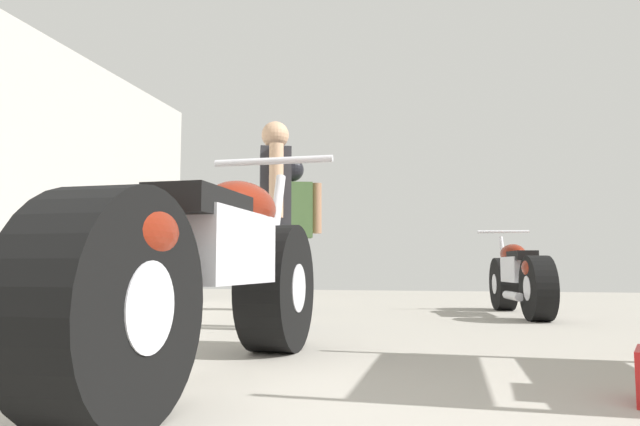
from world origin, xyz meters
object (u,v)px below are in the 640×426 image
object	(u,v)px
motorcycle_black_naked	(519,278)
mechanic_with_helmet	(292,219)
mechanic_in_blue	(275,210)
motorcycle_maroon_cruiser	(216,273)

from	to	relation	value
motorcycle_black_naked	mechanic_with_helmet	world-z (taller)	mechanic_with_helmet
mechanic_in_blue	motorcycle_maroon_cruiser	bearing A→B (deg)	-79.68
motorcycle_black_naked	mechanic_in_blue	distance (m)	2.61
motorcycle_maroon_cruiser	mechanic_with_helmet	distance (m)	3.78
motorcycle_maroon_cruiser	mechanic_in_blue	size ratio (longest dim) A/B	1.43
motorcycle_black_naked	mechanic_with_helmet	xyz separation A→B (m)	(-2.28, 0.08, 0.62)
motorcycle_black_naked	mechanic_with_helmet	bearing A→B (deg)	178.11
motorcycle_maroon_cruiser	mechanic_with_helmet	size ratio (longest dim) A/B	1.38
mechanic_with_helmet	motorcycle_black_naked	bearing A→B (deg)	-1.89
motorcycle_maroon_cruiser	mechanic_with_helmet	xyz separation A→B (m)	(-0.70, 3.67, 0.54)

